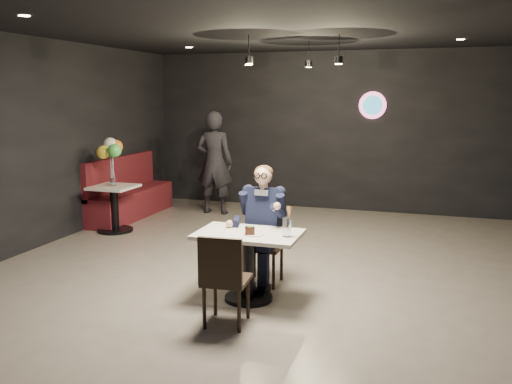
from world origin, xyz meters
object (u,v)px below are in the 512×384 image
(chair_near, at_px, (226,278))
(passerby, at_px, (215,163))
(booth_bench, at_px, (130,187))
(side_table, at_px, (114,207))
(seated_man, at_px, (264,224))
(sundae_glass, at_px, (287,227))
(balloon_vase, at_px, (113,182))
(chair_far, at_px, (264,245))
(main_table, at_px, (249,266))

(chair_near, distance_m, passerby, 5.04)
(booth_bench, height_order, side_table, booth_bench)
(seated_man, bearing_deg, sundae_glass, -53.89)
(booth_bench, distance_m, side_table, 1.05)
(balloon_vase, bearing_deg, chair_near, -42.87)
(chair_near, bearing_deg, balloon_vase, 132.52)
(balloon_vase, bearing_deg, seated_man, -27.89)
(chair_far, bearing_deg, chair_near, -90.00)
(booth_bench, relative_size, passerby, 1.15)
(seated_man, distance_m, passerby, 3.95)
(chair_far, distance_m, seated_man, 0.26)
(main_table, xyz_separation_m, chair_far, (0.00, 0.55, 0.09))
(seated_man, xyz_separation_m, booth_bench, (-3.33, 2.60, -0.17))
(main_table, relative_size, passerby, 0.58)
(side_table, bearing_deg, sundae_glass, -32.37)
(chair_far, distance_m, booth_bench, 4.23)
(main_table, relative_size, balloon_vase, 7.95)
(main_table, height_order, passerby, passerby)
(booth_bench, xyz_separation_m, passerby, (1.32, 0.79, 0.40))
(sundae_glass, bearing_deg, side_table, 147.63)
(seated_man, xyz_separation_m, passerby, (-2.01, 3.39, 0.23))
(chair_near, height_order, booth_bench, booth_bench)
(chair_far, xyz_separation_m, side_table, (-3.03, 1.60, -0.05))
(chair_far, xyz_separation_m, seated_man, (-0.00, -0.00, 0.26))
(booth_bench, height_order, passerby, passerby)
(chair_near, xyz_separation_m, balloon_vase, (-3.03, 2.81, 0.36))
(main_table, bearing_deg, sundae_glass, -5.14)
(seated_man, bearing_deg, chair_far, 45.00)
(chair_far, bearing_deg, sundae_glass, -53.89)
(chair_far, height_order, seated_man, seated_man)
(main_table, xyz_separation_m, seated_man, (0.00, 0.55, 0.34))
(main_table, distance_m, booth_bench, 4.59)
(chair_near, height_order, balloon_vase, chair_near)
(sundae_glass, height_order, balloon_vase, sundae_glass)
(balloon_vase, bearing_deg, side_table, 0.00)
(passerby, bearing_deg, booth_bench, 28.03)
(sundae_glass, bearing_deg, booth_bench, 139.66)
(seated_man, height_order, side_table, seated_man)
(main_table, height_order, chair_near, chair_near)
(sundae_glass, distance_m, balloon_vase, 4.09)
(seated_man, distance_m, balloon_vase, 3.43)
(seated_man, bearing_deg, balloon_vase, 152.11)
(balloon_vase, xyz_separation_m, passerby, (1.02, 1.79, 0.13))
(balloon_vase, height_order, passerby, passerby)
(chair_near, xyz_separation_m, passerby, (-2.01, 4.60, 0.49))
(chair_far, bearing_deg, main_table, -90.00)
(chair_far, height_order, booth_bench, booth_bench)
(booth_bench, bearing_deg, sundae_glass, -40.34)
(chair_far, bearing_deg, side_table, 152.11)
(chair_near, bearing_deg, chair_far, 85.40)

